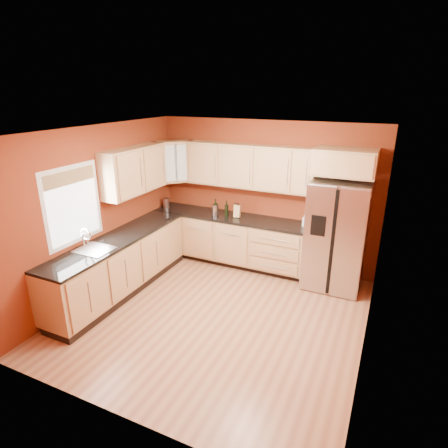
{
  "coord_description": "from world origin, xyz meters",
  "views": [
    {
      "loc": [
        2.05,
        -4.17,
        3.1
      ],
      "look_at": [
        -0.29,
        0.9,
        1.06
      ],
      "focal_mm": 30.0,
      "sensor_mm": 36.0,
      "label": 1
    }
  ],
  "objects_px": {
    "refrigerator": "(336,235)",
    "knife_block": "(237,211)",
    "wine_bottle_a": "(216,207)",
    "canister_left": "(215,210)",
    "soap_dispenser": "(304,221)"
  },
  "relations": [
    {
      "from": "wine_bottle_a",
      "to": "soap_dispenser",
      "type": "xyz_separation_m",
      "value": [
        1.6,
        0.09,
        -0.06
      ]
    },
    {
      "from": "refrigerator",
      "to": "wine_bottle_a",
      "type": "distance_m",
      "value": 2.15
    },
    {
      "from": "canister_left",
      "to": "wine_bottle_a",
      "type": "xyz_separation_m",
      "value": [
        0.01,
        0.0,
        0.06
      ]
    },
    {
      "from": "refrigerator",
      "to": "wine_bottle_a",
      "type": "xyz_separation_m",
      "value": [
        -2.15,
        0.0,
        0.18
      ]
    },
    {
      "from": "canister_left",
      "to": "soap_dispenser",
      "type": "distance_m",
      "value": 1.61
    },
    {
      "from": "canister_left",
      "to": "knife_block",
      "type": "bearing_deg",
      "value": 10.19
    },
    {
      "from": "canister_left",
      "to": "soap_dispenser",
      "type": "bearing_deg",
      "value": 3.31
    },
    {
      "from": "refrigerator",
      "to": "wine_bottle_a",
      "type": "relative_size",
      "value": 5.79
    },
    {
      "from": "knife_block",
      "to": "refrigerator",
      "type": "bearing_deg",
      "value": -10.4
    },
    {
      "from": "refrigerator",
      "to": "soap_dispenser",
      "type": "relative_size",
      "value": 9.25
    },
    {
      "from": "refrigerator",
      "to": "knife_block",
      "type": "xyz_separation_m",
      "value": [
        -1.75,
        0.07,
        0.14
      ]
    },
    {
      "from": "canister_left",
      "to": "knife_block",
      "type": "height_order",
      "value": "knife_block"
    },
    {
      "from": "refrigerator",
      "to": "soap_dispenser",
      "type": "distance_m",
      "value": 0.57
    },
    {
      "from": "canister_left",
      "to": "knife_block",
      "type": "xyz_separation_m",
      "value": [
        0.4,
        0.07,
        0.01
      ]
    },
    {
      "from": "canister_left",
      "to": "wine_bottle_a",
      "type": "height_order",
      "value": "wine_bottle_a"
    }
  ]
}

